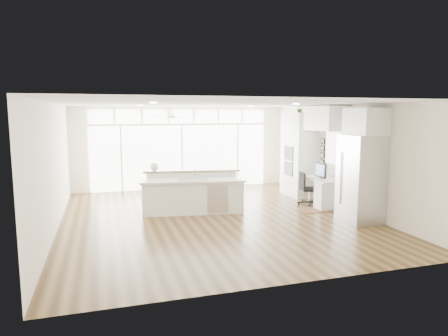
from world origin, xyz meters
name	(u,v)px	position (x,y,z in m)	size (l,w,h in m)	color
floor	(214,218)	(0.00, 0.00, -0.01)	(7.00, 8.00, 0.02)	#3F2A13
ceiling	(213,104)	(0.00, 0.00, 2.70)	(7.00, 8.00, 0.02)	white
wall_back	(181,148)	(0.00, 4.00, 1.35)	(7.00, 0.04, 2.70)	white
wall_front	(289,194)	(0.00, -4.00, 1.35)	(7.00, 0.04, 2.70)	white
wall_left	(54,167)	(-3.50, 0.00, 1.35)	(0.04, 8.00, 2.70)	white
wall_right	(342,157)	(3.50, 0.00, 1.35)	(0.04, 8.00, 2.70)	white
glass_wall	(182,157)	(0.00, 3.94, 1.05)	(5.80, 0.06, 2.08)	white
transom_row	(181,117)	(0.00, 3.94, 2.38)	(5.90, 0.06, 0.40)	white
desk_window	(335,148)	(3.46, 0.30, 1.55)	(0.04, 0.85, 0.85)	white
ceiling_fan	(172,113)	(-0.50, 2.80, 2.48)	(1.16, 1.16, 0.32)	silver
recessed_lights	(211,105)	(0.00, 0.20, 2.68)	(3.40, 3.00, 0.02)	white
oven_cabinet	(299,154)	(3.17, 1.80, 1.25)	(0.64, 1.20, 2.50)	white
desk_nook	(323,192)	(3.13, 0.30, 0.38)	(0.72, 1.30, 0.76)	white
upper_cabinets	(326,118)	(3.17, 0.30, 2.35)	(0.64, 1.30, 0.64)	white
refrigerator	(361,179)	(3.11, -1.35, 1.00)	(0.76, 0.90, 2.00)	silver
fridge_cabinet	(366,121)	(3.17, -1.35, 2.30)	(0.64, 0.90, 0.60)	white
framed_photos	(323,152)	(3.46, 0.92, 1.40)	(0.06, 0.22, 0.80)	black
kitchen_island	(193,192)	(-0.38, 0.59, 0.51)	(2.59, 0.97, 1.03)	white
rug	(318,210)	(2.77, -0.09, 0.01)	(0.91, 0.66, 0.01)	#3B1F13
office_chair	(310,189)	(2.85, 0.51, 0.44)	(0.46, 0.42, 0.88)	black
fishbowl	(154,167)	(-1.25, 1.13, 1.13)	(0.21, 0.21, 0.21)	silver
monitor	(321,170)	(3.05, 0.30, 0.98)	(0.09, 0.53, 0.44)	black
keyboard	(315,178)	(2.88, 0.30, 0.77)	(0.13, 0.34, 0.02)	silver
potted_plant	(300,109)	(3.17, 1.80, 2.61)	(0.25, 0.28, 0.21)	#2F5022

